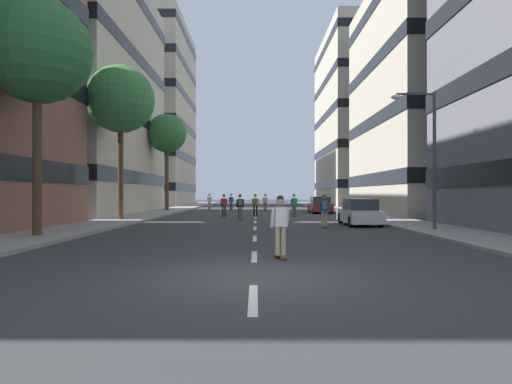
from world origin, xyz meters
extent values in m
plane|color=#333335|center=(0.00, 28.61, 0.00)|extent=(171.66, 171.66, 0.00)
cube|color=gray|center=(-8.83, 32.19, 0.07)|extent=(3.24, 78.68, 0.14)
cube|color=gray|center=(8.83, 32.19, 0.07)|extent=(3.24, 78.68, 0.14)
cube|color=silver|center=(0.00, -2.00, 0.00)|extent=(0.16, 2.20, 0.01)
cube|color=silver|center=(0.00, 3.00, 0.00)|extent=(0.16, 2.20, 0.01)
cube|color=silver|center=(0.00, 8.00, 0.00)|extent=(0.16, 2.20, 0.01)
cube|color=silver|center=(0.00, 13.00, 0.00)|extent=(0.16, 2.20, 0.01)
cube|color=silver|center=(0.00, 18.00, 0.00)|extent=(0.16, 2.20, 0.01)
cube|color=silver|center=(0.00, 23.00, 0.00)|extent=(0.16, 2.20, 0.01)
cube|color=silver|center=(0.00, 28.00, 0.00)|extent=(0.16, 2.20, 0.01)
cube|color=silver|center=(0.00, 33.00, 0.00)|extent=(0.16, 2.20, 0.01)
cube|color=silver|center=(0.00, 38.00, 0.00)|extent=(0.16, 2.20, 0.01)
cube|color=silver|center=(0.00, 43.00, 0.00)|extent=(0.16, 2.20, 0.01)
cube|color=silver|center=(0.00, 48.00, 0.00)|extent=(0.16, 2.20, 0.01)
cube|color=silver|center=(0.00, 53.00, 0.00)|extent=(0.16, 2.20, 0.01)
cube|color=silver|center=(0.00, 58.00, 0.00)|extent=(0.16, 2.20, 0.01)
cube|color=silver|center=(0.00, 63.00, 0.00)|extent=(0.16, 2.20, 0.01)
cube|color=#BCB29E|center=(-17.24, 29.24, 10.70)|extent=(13.60, 20.79, 21.40)
cube|color=black|center=(-17.24, 29.24, 3.21)|extent=(13.72, 20.91, 1.10)
cube|color=black|center=(-17.24, 29.24, 8.56)|extent=(13.72, 20.91, 1.10)
cube|color=black|center=(-17.24, 29.24, 13.91)|extent=(13.72, 20.91, 1.10)
cube|color=black|center=(-17.24, 29.24, 19.26)|extent=(13.72, 20.91, 1.10)
cube|color=#BCB29E|center=(-17.24, 55.91, 13.59)|extent=(13.60, 18.65, 27.19)
cube|color=black|center=(-17.24, 55.91, 2.72)|extent=(13.72, 18.77, 1.10)
cube|color=black|center=(-17.24, 55.91, 7.25)|extent=(13.72, 18.77, 1.10)
cube|color=black|center=(-17.24, 55.91, 11.78)|extent=(13.72, 18.77, 1.10)
cube|color=black|center=(-17.24, 55.91, 16.31)|extent=(13.72, 18.77, 1.10)
cube|color=black|center=(-17.24, 55.91, 20.84)|extent=(13.72, 18.77, 1.10)
cube|color=black|center=(-17.24, 55.91, 25.38)|extent=(13.72, 18.77, 1.10)
cube|color=#BCB29E|center=(17.24, 29.24, 10.26)|extent=(13.60, 18.41, 20.51)
cube|color=black|center=(17.24, 29.24, 3.08)|extent=(13.72, 18.53, 1.10)
cube|color=black|center=(17.24, 29.24, 8.20)|extent=(13.72, 18.53, 1.10)
cube|color=black|center=(17.24, 29.24, 13.33)|extent=(13.72, 18.53, 1.10)
cube|color=black|center=(17.24, 29.24, 18.46)|extent=(13.72, 18.53, 1.10)
cube|color=#BCB29E|center=(17.24, 55.91, 12.84)|extent=(13.60, 21.55, 25.68)
cube|color=black|center=(17.24, 55.91, 3.08)|extent=(13.72, 21.67, 1.10)
cube|color=black|center=(17.24, 55.91, 8.22)|extent=(13.72, 21.67, 1.10)
cube|color=black|center=(17.24, 55.91, 13.35)|extent=(13.72, 21.67, 1.10)
cube|color=black|center=(17.24, 55.91, 18.49)|extent=(13.72, 21.67, 1.10)
cube|color=black|center=(17.24, 55.91, 23.63)|extent=(13.72, 21.67, 1.10)
cube|color=silver|center=(6.01, 15.31, 0.53)|extent=(1.80, 4.40, 0.70)
cube|color=#2D3338|center=(6.01, 15.16, 1.20)|extent=(1.60, 2.10, 0.64)
cylinder|color=black|center=(5.21, 16.76, 0.32)|extent=(0.22, 0.64, 0.64)
cylinder|color=black|center=(6.81, 16.76, 0.32)|extent=(0.22, 0.64, 0.64)
cylinder|color=black|center=(5.21, 13.86, 0.32)|extent=(0.22, 0.64, 0.64)
cylinder|color=black|center=(6.81, 13.86, 0.32)|extent=(0.22, 0.64, 0.64)
cube|color=maroon|center=(6.01, 30.50, 0.53)|extent=(1.80, 4.40, 0.70)
cube|color=#2D3338|center=(6.01, 30.35, 1.20)|extent=(1.60, 2.10, 0.64)
cylinder|color=black|center=(5.21, 31.95, 0.32)|extent=(0.22, 0.64, 0.64)
cylinder|color=black|center=(6.81, 31.95, 0.32)|extent=(0.22, 0.64, 0.64)
cylinder|color=black|center=(5.21, 29.05, 0.32)|extent=(0.22, 0.64, 0.64)
cylinder|color=black|center=(6.81, 29.05, 0.32)|extent=(0.22, 0.64, 0.64)
cylinder|color=#4C3823|center=(-8.83, 18.70, 3.30)|extent=(0.36, 0.36, 6.33)
sphere|color=#387A3D|center=(-8.83, 18.70, 8.01)|extent=(4.40, 4.40, 4.40)
cylinder|color=#4C3823|center=(-8.83, 33.32, 3.30)|extent=(0.36, 0.36, 6.32)
sphere|color=#2D6B33|center=(-8.83, 33.32, 7.81)|extent=(3.85, 3.85, 3.85)
cylinder|color=#4C3823|center=(-8.83, 7.97, 3.14)|extent=(0.36, 0.36, 6.00)
sphere|color=#2D6B33|center=(-8.83, 7.97, 7.64)|extent=(4.28, 4.28, 4.28)
cylinder|color=#3F3F44|center=(8.50, 10.89, 3.39)|extent=(0.16, 0.16, 6.50)
cylinder|color=#3F3F44|center=(7.60, 10.89, 6.54)|extent=(1.80, 0.10, 0.10)
ellipsoid|color=silver|center=(6.70, 10.89, 6.39)|extent=(0.50, 0.30, 0.24)
cube|color=brown|center=(-2.42, 23.63, 0.08)|extent=(0.38, 0.92, 0.02)
cylinder|color=#D8BF4C|center=(-2.48, 23.95, 0.04)|extent=(0.19, 0.11, 0.07)
cylinder|color=#D8BF4C|center=(-2.35, 23.32, 0.04)|extent=(0.19, 0.11, 0.07)
cylinder|color=#2D334C|center=(-2.50, 23.61, 0.49)|extent=(0.17, 0.17, 0.80)
cylinder|color=#2D334C|center=(-2.33, 23.65, 0.49)|extent=(0.17, 0.17, 0.80)
cube|color=red|center=(-2.42, 23.63, 1.17)|extent=(0.35, 0.26, 0.55)
cylinder|color=red|center=(-2.64, 23.64, 1.14)|extent=(0.13, 0.24, 0.55)
cylinder|color=red|center=(-2.21, 23.73, 1.14)|extent=(0.13, 0.24, 0.55)
sphere|color=#997051|center=(-2.42, 23.65, 1.62)|extent=(0.22, 0.22, 0.22)
sphere|color=black|center=(-2.42, 23.65, 1.67)|extent=(0.21, 0.21, 0.21)
cube|color=brown|center=(-1.05, 20.37, 0.08)|extent=(0.34, 0.92, 0.02)
cylinder|color=#D8BF4C|center=(-1.10, 20.69, 0.04)|extent=(0.19, 0.10, 0.07)
cylinder|color=#D8BF4C|center=(-1.00, 20.06, 0.04)|extent=(0.19, 0.10, 0.07)
cylinder|color=#594C47|center=(-1.14, 20.36, 0.49)|extent=(0.16, 0.16, 0.80)
cylinder|color=#594C47|center=(-0.96, 20.39, 0.49)|extent=(0.16, 0.16, 0.80)
cube|color=black|center=(-1.05, 20.37, 1.17)|extent=(0.35, 0.25, 0.55)
cylinder|color=black|center=(-1.27, 20.39, 1.14)|extent=(0.12, 0.24, 0.55)
cylinder|color=black|center=(-0.84, 20.46, 1.14)|extent=(0.12, 0.24, 0.55)
sphere|color=tan|center=(-1.05, 20.39, 1.62)|extent=(0.22, 0.22, 0.22)
sphere|color=black|center=(-1.05, 20.39, 1.67)|extent=(0.21, 0.21, 0.21)
cube|color=#4C8C4C|center=(-1.02, 20.20, 1.20)|extent=(0.28, 0.20, 0.40)
cube|color=brown|center=(3.71, 13.48, 0.08)|extent=(0.30, 0.92, 0.02)
cylinder|color=#D8BF4C|center=(3.74, 13.80, 0.04)|extent=(0.19, 0.09, 0.07)
cylinder|color=#D8BF4C|center=(3.67, 13.16, 0.04)|extent=(0.19, 0.09, 0.07)
cylinder|color=tan|center=(3.62, 13.49, 0.49)|extent=(0.16, 0.16, 0.80)
cylinder|color=tan|center=(3.80, 13.47, 0.49)|extent=(0.16, 0.16, 0.80)
cube|color=blue|center=(3.71, 13.48, 1.17)|extent=(0.34, 0.24, 0.55)
cylinder|color=blue|center=(3.49, 13.56, 1.14)|extent=(0.12, 0.24, 0.55)
cylinder|color=blue|center=(3.93, 13.51, 1.14)|extent=(0.12, 0.24, 0.55)
sphere|color=#997051|center=(3.71, 13.50, 1.62)|extent=(0.22, 0.22, 0.22)
sphere|color=black|center=(3.71, 13.50, 1.67)|extent=(0.21, 0.21, 0.21)
cube|color=#4C8C4C|center=(3.69, 13.30, 1.20)|extent=(0.28, 0.19, 0.40)
cube|color=brown|center=(3.08, 24.72, 0.08)|extent=(0.29, 0.92, 0.02)
cylinder|color=#D8BF4C|center=(3.05, 25.03, 0.04)|extent=(0.19, 0.09, 0.07)
cylinder|color=#D8BF4C|center=(3.12, 24.40, 0.04)|extent=(0.19, 0.09, 0.07)
cylinder|color=#594C47|center=(3.00, 24.71, 0.49)|extent=(0.15, 0.15, 0.80)
cylinder|color=#594C47|center=(3.17, 24.72, 0.49)|extent=(0.15, 0.15, 0.80)
cube|color=green|center=(3.08, 24.72, 1.17)|extent=(0.34, 0.23, 0.55)
cylinder|color=green|center=(2.86, 24.74, 1.14)|extent=(0.11, 0.24, 0.55)
cylinder|color=green|center=(3.30, 24.79, 1.14)|extent=(0.11, 0.24, 0.55)
sphere|color=beige|center=(3.08, 24.74, 1.62)|extent=(0.22, 0.22, 0.22)
sphere|color=black|center=(3.08, 24.74, 1.67)|extent=(0.21, 0.21, 0.21)
cube|color=brown|center=(-5.18, 38.84, 0.08)|extent=(0.24, 0.91, 0.02)
cylinder|color=#D8BF4C|center=(-5.20, 39.16, 0.04)|extent=(0.18, 0.08, 0.07)
cylinder|color=#D8BF4C|center=(-5.17, 38.52, 0.04)|extent=(0.18, 0.08, 0.07)
cylinder|color=tan|center=(-5.27, 38.84, 0.49)|extent=(0.15, 0.15, 0.80)
cylinder|color=tan|center=(-5.09, 38.84, 0.49)|extent=(0.15, 0.15, 0.80)
cube|color=white|center=(-5.18, 38.84, 1.17)|extent=(0.33, 0.21, 0.55)
cylinder|color=white|center=(-5.41, 38.88, 1.14)|extent=(0.10, 0.23, 0.55)
cylinder|color=white|center=(-4.97, 38.90, 1.14)|extent=(0.10, 0.23, 0.55)
sphere|color=tan|center=(-5.18, 38.86, 1.62)|extent=(0.22, 0.22, 0.22)
sphere|color=black|center=(-5.18, 38.86, 1.67)|extent=(0.21, 0.21, 0.21)
cube|color=brown|center=(-2.68, 37.55, 0.08)|extent=(0.37, 0.92, 0.02)
cylinder|color=#D8BF4C|center=(-2.62, 37.86, 0.04)|extent=(0.19, 0.10, 0.07)
cylinder|color=#D8BF4C|center=(-2.74, 37.24, 0.04)|extent=(0.19, 0.10, 0.07)
cylinder|color=#2D334C|center=(-2.77, 37.57, 0.49)|extent=(0.16, 0.16, 0.80)
cylinder|color=#2D334C|center=(-2.59, 37.53, 0.49)|extent=(0.16, 0.16, 0.80)
cube|color=blue|center=(-2.68, 37.55, 1.17)|extent=(0.35, 0.26, 0.55)
cylinder|color=blue|center=(-2.88, 37.64, 1.14)|extent=(0.13, 0.24, 0.55)
cylinder|color=blue|center=(-2.45, 37.56, 1.14)|extent=(0.13, 0.24, 0.55)
sphere|color=beige|center=(-2.67, 37.57, 1.62)|extent=(0.22, 0.22, 0.22)
sphere|color=black|center=(-2.67, 37.57, 1.67)|extent=(0.21, 0.21, 0.21)
cube|color=brown|center=(0.00, 23.69, 0.08)|extent=(0.26, 0.91, 0.02)
cylinder|color=#D8BF4C|center=(0.02, 24.01, 0.04)|extent=(0.18, 0.08, 0.07)
cylinder|color=#D8BF4C|center=(-0.02, 23.37, 0.04)|extent=(0.18, 0.08, 0.07)
cylinder|color=black|center=(-0.09, 23.69, 0.49)|extent=(0.15, 0.15, 0.80)
cylinder|color=black|center=(0.09, 23.68, 0.49)|extent=(0.15, 0.15, 0.80)
cube|color=orange|center=(0.00, 23.69, 1.17)|extent=(0.33, 0.22, 0.55)
cylinder|color=orange|center=(-0.22, 23.75, 1.14)|extent=(0.10, 0.23, 0.55)
cylinder|color=orange|center=(0.22, 23.72, 1.14)|extent=(0.10, 0.23, 0.55)
sphere|color=beige|center=(0.00, 23.71, 1.62)|extent=(0.22, 0.22, 0.22)
sphere|color=black|center=(0.00, 23.71, 1.67)|extent=(0.21, 0.21, 0.21)
cube|color=#4C8C4C|center=(-0.01, 23.51, 1.20)|extent=(0.27, 0.18, 0.40)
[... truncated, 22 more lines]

